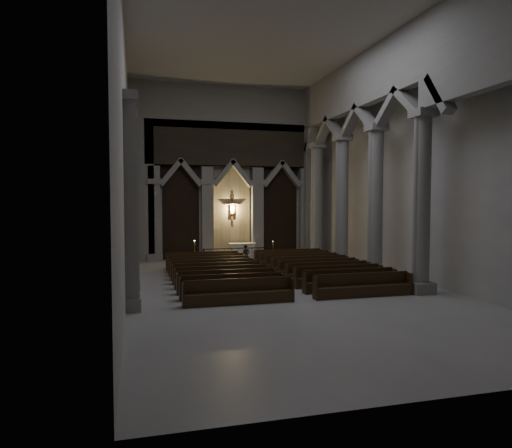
{
  "coord_description": "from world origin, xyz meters",
  "views": [
    {
      "loc": [
        -6.59,
        -19.92,
        4.1
      ],
      "look_at": [
        -0.54,
        3.0,
        2.86
      ],
      "focal_mm": 32.0,
      "sensor_mm": 36.0,
      "label": 1
    }
  ],
  "objects_px": {
    "candle_stand_right": "(273,255)",
    "pews": "(270,274)",
    "candle_stand_left": "(195,257)",
    "altar": "(242,250)",
    "worshipper": "(246,256)",
    "altar_rail": "(239,252)"
  },
  "relations": [
    {
      "from": "candle_stand_left",
      "to": "altar",
      "type": "bearing_deg",
      "value": 26.26
    },
    {
      "from": "altar",
      "to": "candle_stand_left",
      "type": "xyz_separation_m",
      "value": [
        -3.54,
        -1.75,
        -0.21
      ]
    },
    {
      "from": "altar",
      "to": "worshipper",
      "type": "distance_m",
      "value": 3.8
    },
    {
      "from": "altar",
      "to": "altar_rail",
      "type": "xyz_separation_m",
      "value": [
        -0.58,
        -1.41,
        -0.01
      ]
    },
    {
      "from": "altar",
      "to": "worshipper",
      "type": "height_order",
      "value": "worshipper"
    },
    {
      "from": "altar",
      "to": "pews",
      "type": "height_order",
      "value": "altar"
    },
    {
      "from": "pews",
      "to": "worshipper",
      "type": "bearing_deg",
      "value": 90.52
    },
    {
      "from": "candle_stand_right",
      "to": "worshipper",
      "type": "height_order",
      "value": "worshipper"
    },
    {
      "from": "altar_rail",
      "to": "worshipper",
      "type": "distance_m",
      "value": 2.34
    },
    {
      "from": "worshipper",
      "to": "altar_rail",
      "type": "bearing_deg",
      "value": 84.72
    },
    {
      "from": "candle_stand_left",
      "to": "pews",
      "type": "relative_size",
      "value": 0.15
    },
    {
      "from": "worshipper",
      "to": "candle_stand_right",
      "type": "bearing_deg",
      "value": 40.09
    },
    {
      "from": "altar",
      "to": "altar_rail",
      "type": "bearing_deg",
      "value": -112.29
    },
    {
      "from": "altar",
      "to": "candle_stand_right",
      "type": "xyz_separation_m",
      "value": [
        1.84,
        -1.34,
        -0.27
      ]
    },
    {
      "from": "candle_stand_left",
      "to": "candle_stand_right",
      "type": "relative_size",
      "value": 1.17
    },
    {
      "from": "altar",
      "to": "candle_stand_left",
      "type": "height_order",
      "value": "candle_stand_left"
    },
    {
      "from": "candle_stand_right",
      "to": "pews",
      "type": "bearing_deg",
      "value": -108.2
    },
    {
      "from": "candle_stand_left",
      "to": "altar_rail",
      "type": "bearing_deg",
      "value": 6.54
    },
    {
      "from": "altar",
      "to": "worshipper",
      "type": "relative_size",
      "value": 1.38
    },
    {
      "from": "altar_rail",
      "to": "candle_stand_right",
      "type": "height_order",
      "value": "candle_stand_right"
    },
    {
      "from": "candle_stand_right",
      "to": "altar_rail",
      "type": "bearing_deg",
      "value": -178.49
    },
    {
      "from": "candle_stand_right",
      "to": "pews",
      "type": "distance_m",
      "value": 7.76
    }
  ]
}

